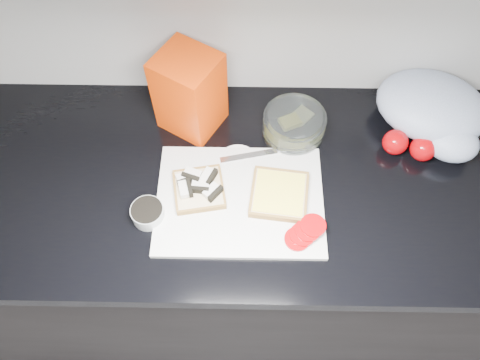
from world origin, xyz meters
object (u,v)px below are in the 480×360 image
(glass_bowl, at_px, (294,125))
(bread_bag, at_px, (190,92))
(cutting_board, at_px, (240,200))
(steel_canister, at_px, (194,88))

(glass_bowl, distance_m, bread_bag, 0.28)
(cutting_board, xyz_separation_m, bread_bag, (-0.13, 0.25, 0.11))
(cutting_board, distance_m, glass_bowl, 0.25)
(steel_canister, bearing_deg, cutting_board, -65.98)
(cutting_board, bearing_deg, bread_bag, 117.71)
(bread_bag, xyz_separation_m, steel_canister, (0.01, 0.02, -0.01))
(glass_bowl, xyz_separation_m, steel_canister, (-0.26, 0.06, 0.07))
(cutting_board, xyz_separation_m, steel_canister, (-0.12, 0.27, 0.10))
(glass_bowl, height_order, steel_canister, steel_canister)
(glass_bowl, xyz_separation_m, bread_bag, (-0.27, 0.04, 0.08))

